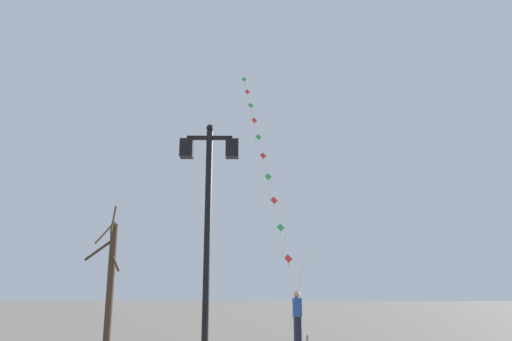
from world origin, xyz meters
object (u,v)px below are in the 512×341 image
(twin_lantern_lamp_post, at_px, (208,198))
(kite_flyer, at_px, (297,316))
(bare_tree, at_px, (110,280))
(kite_train, at_px, (264,160))

(twin_lantern_lamp_post, relative_size, kite_flyer, 3.09)
(kite_flyer, bearing_deg, twin_lantern_lamp_post, 153.07)
(kite_flyer, xyz_separation_m, bare_tree, (-6.06, -0.82, 1.16))
(kite_train, relative_size, bare_tree, 3.68)
(kite_train, relative_size, kite_flyer, 9.59)
(kite_train, bearing_deg, twin_lantern_lamp_post, -96.21)
(twin_lantern_lamp_post, distance_m, kite_train, 15.94)
(twin_lantern_lamp_post, bearing_deg, bare_tree, 121.72)
(twin_lantern_lamp_post, xyz_separation_m, kite_flyer, (2.48, 6.62, -2.72))
(twin_lantern_lamp_post, height_order, kite_train, kite_train)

